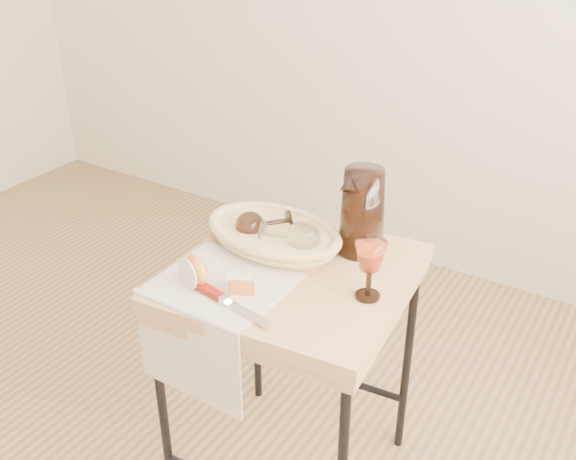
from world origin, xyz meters
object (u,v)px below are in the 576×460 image
Objects in this scene: wine_goblet at (369,270)px; pitcher at (362,211)px; table_knife at (228,301)px; goblet_lying_b at (286,235)px; tea_towel at (222,283)px; side_table at (292,381)px; goblet_lying_a at (267,224)px; apple_half at (196,270)px; bread_basket at (274,237)px.

pitcher is at bearing 121.14° from wine_goblet.
goblet_lying_b is at bearing 101.84° from table_knife.
tea_towel is 1.28× the size of table_knife.
wine_goblet reaches higher than side_table.
side_table is 4.79× the size of wine_goblet.
table_knife is at bearing -44.14° from tea_towel.
side_table is 0.43m from goblet_lying_a.
apple_half is (-0.04, -0.04, 0.04)m from tea_towel.
pitcher reaches higher than table_knife.
tea_towel is 3.58× the size of apple_half.
goblet_lying_b is at bearing -158.58° from pitcher.
bread_basket is at bearing 111.70° from table_knife.
apple_half reaches higher than side_table.
wine_goblet is 0.32m from table_knife.
pitcher is 1.14× the size of table_knife.
bread_basket is 2.37× the size of goblet_lying_b.
wine_goblet is (0.31, 0.13, 0.07)m from tea_towel.
side_table is 2.36× the size of tea_towel.
table_knife reaches higher than side_table.
tea_towel is at bearing -120.81° from goblet_lying_b.
pitcher is (0.20, 0.10, 0.08)m from bread_basket.
goblet_lying_a is at bearing 146.20° from side_table.
apple_half is 0.36× the size of table_knife.
bread_basket is 0.06m from goblet_lying_b.
tea_towel is 0.21m from goblet_lying_b.
goblet_lying_a reaches higher than side_table.
apple_half is 0.12m from table_knife.
bread_basket is 1.45× the size of table_knife.
bread_basket is 0.32m from wine_goblet.
table_knife is at bearing 5.52° from apple_half.
goblet_lying_b reaches higher than table_knife.
apple_half is at bearing -128.30° from goblet_lying_b.
side_table is 4.95× the size of goblet_lying_b.
side_table is at bearing 87.98° from table_knife.
goblet_lying_b is (0.05, -0.02, 0.03)m from bread_basket.
goblet_lying_a is 0.31m from table_knife.
tea_towel is at bearing 46.64° from goblet_lying_a.
apple_half reaches higher than tea_towel.
tea_towel is at bearing 59.19° from apple_half.
side_table is 0.39m from tea_towel.
goblet_lying_a reaches higher than apple_half.
table_knife is (0.06, -0.28, -0.01)m from bread_basket.
wine_goblet is at bearing -75.57° from pitcher.
goblet_lying_b is 1.70× the size of apple_half.
pitcher reaches higher than tea_towel.
apple_half is at bearing -142.21° from pitcher.
pitcher reaches higher than wine_goblet.
wine_goblet is (0.11, -0.18, -0.04)m from pitcher.
pitcher is at bearing 57.23° from tea_towel.
apple_half is (-0.15, -0.18, 0.39)m from side_table.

